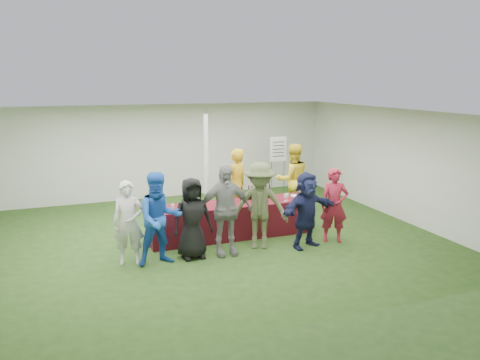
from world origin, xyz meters
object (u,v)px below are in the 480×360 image
object	(u,v)px
customer_4	(260,206)
customer_1	(160,219)
customer_0	(129,223)
dump_bucket	(301,195)
customer_3	(225,210)
customer_2	(192,218)
serving_table	(231,220)
staff_back	(293,180)
customer_6	(334,205)
wine_list_sign	(278,154)
customer_5	(306,210)
staff_pourer	(236,186)

from	to	relation	value
customer_4	customer_1	bearing A→B (deg)	-151.99
customer_0	dump_bucket	bearing A→B (deg)	20.09
customer_3	customer_2	bearing A→B (deg)	177.93
serving_table	staff_back	world-z (taller)	staff_back
staff_back	customer_6	xyz separation A→B (m)	(-0.10, -2.14, -0.12)
staff_back	customer_1	bearing A→B (deg)	34.23
serving_table	customer_6	size ratio (longest dim) A/B	2.28
customer_3	customer_4	distance (m)	0.78
customer_2	customer_3	size ratio (longest dim) A/B	0.87
wine_list_sign	customer_0	distance (m)	5.83
serving_table	customer_1	distance (m)	2.09
customer_5	customer_6	xyz separation A→B (m)	(0.71, 0.10, 0.00)
customer_4	staff_pourer	bearing A→B (deg)	108.98
customer_1	customer_4	distance (m)	2.06
serving_table	customer_3	bearing A→B (deg)	-116.10
wine_list_sign	customer_6	bearing A→B (deg)	-96.67
customer_0	customer_5	distance (m)	3.52
dump_bucket	customer_3	distance (m)	2.19
staff_back	customer_0	xyz separation A→B (m)	(-4.31, -1.88, -0.12)
serving_table	customer_1	world-z (taller)	customer_1
customer_1	customer_2	size ratio (longest dim) A/B	1.11
customer_1	staff_back	bearing A→B (deg)	24.72
customer_1	serving_table	bearing A→B (deg)	25.81
customer_0	customer_6	world-z (taller)	customer_6
customer_1	customer_5	xyz separation A→B (m)	(2.96, -0.15, -0.09)
wine_list_sign	staff_pourer	world-z (taller)	wine_list_sign
customer_1	customer_2	distance (m)	0.65
dump_bucket	customer_4	bearing A→B (deg)	-152.86
customer_0	customer_4	xyz separation A→B (m)	(2.59, -0.07, 0.10)
customer_4	customer_6	bearing A→B (deg)	17.66
dump_bucket	customer_6	xyz separation A→B (m)	(0.34, -0.84, -0.05)
customer_1	customer_6	world-z (taller)	customer_1
serving_table	customer_2	xyz separation A→B (m)	(-1.12, -0.93, 0.41)
customer_1	customer_3	xyz separation A→B (m)	(1.28, 0.04, 0.03)
customer_4	customer_0	bearing A→B (deg)	-157.43
customer_2	customer_5	bearing A→B (deg)	-8.88
staff_pourer	staff_back	xyz separation A→B (m)	(1.55, 0.08, 0.02)
customer_1	customer_6	bearing A→B (deg)	-5.01
serving_table	customer_6	xyz separation A→B (m)	(1.92, -1.06, 0.41)
customer_4	wine_list_sign	bearing A→B (deg)	84.06
wine_list_sign	customer_4	xyz separation A→B (m)	(-2.06, -3.56, -0.43)
wine_list_sign	staff_back	distance (m)	1.69
staff_pourer	customer_1	world-z (taller)	staff_pourer
wine_list_sign	customer_1	size ratio (longest dim) A/B	1.03
dump_bucket	staff_pourer	world-z (taller)	staff_pourer
serving_table	customer_2	size ratio (longest dim) A/B	2.29
wine_list_sign	customer_6	size ratio (longest dim) A/B	1.14
dump_bucket	staff_back	distance (m)	1.37
customer_0	customer_2	size ratio (longest dim) A/B	1.00
wine_list_sign	customer_6	world-z (taller)	wine_list_sign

